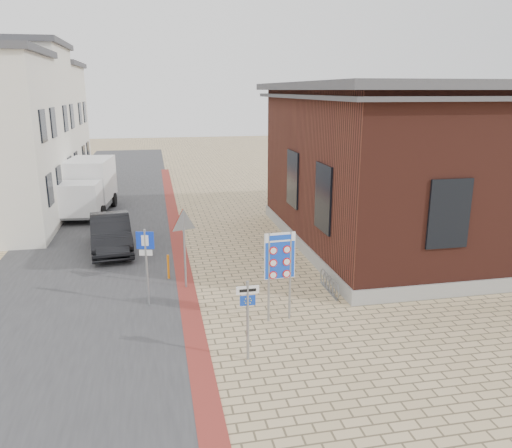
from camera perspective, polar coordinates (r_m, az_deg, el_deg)
name	(u,v)px	position (r m, az deg, el deg)	size (l,w,h in m)	color
ground	(266,329)	(14.34, 1.15, -11.88)	(120.00, 120.00, 0.00)	tan
road_strip	(107,213)	(28.34, -16.64, 1.20)	(7.00, 60.00, 0.02)	#38383A
curb_strip	(177,235)	(23.39, -9.06, -1.21)	(0.60, 40.00, 0.02)	maroon
brick_building	(434,162)	(22.97, 19.70, 6.66)	(13.00, 13.00, 6.80)	gray
townhouse_mid	(3,126)	(31.59, -26.94, 9.97)	(7.40, 6.40, 9.10)	silver
townhouse_far	(29,126)	(37.43, -24.54, 10.18)	(7.40, 6.40, 8.30)	silver
bike_rack	(329,284)	(16.85, 8.38, -6.82)	(0.08, 1.80, 0.60)	slate
sedan	(111,233)	(21.60, -16.26, -0.99)	(1.58, 4.52, 1.49)	black
box_truck	(88,186)	(28.42, -18.70, 4.09)	(2.77, 5.65, 2.85)	slate
border_sign	(280,258)	(14.15, 2.72, -3.91)	(0.91, 0.12, 2.65)	gray
essen_sign	(248,309)	(12.28, -0.95, -9.73)	(0.56, 0.07, 2.08)	gray
parking_sign	(146,254)	(15.54, -12.47, -3.40)	(0.54, 0.16, 2.46)	gray
yield_sign	(184,229)	(16.58, -8.25, -0.54)	(0.93, 0.36, 2.70)	gray
bollard	(168,267)	(17.96, -9.99, -4.85)	(0.08, 0.08, 0.90)	orange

